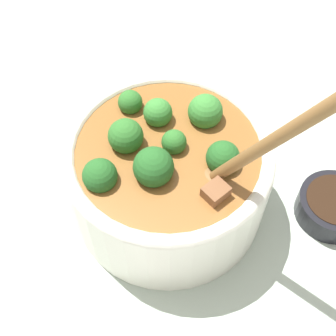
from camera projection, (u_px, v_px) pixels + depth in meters
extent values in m
plane|color=#ADBCAD|center=(168.00, 202.00, 0.56)|extent=(4.00, 4.00, 0.00)
cylinder|color=white|center=(168.00, 178.00, 0.52)|extent=(0.22, 0.22, 0.10)
torus|color=white|center=(168.00, 151.00, 0.48)|extent=(0.22, 0.22, 0.02)
cylinder|color=brown|center=(168.00, 167.00, 0.50)|extent=(0.20, 0.20, 0.06)
sphere|color=#387F33|center=(158.00, 113.00, 0.49)|extent=(0.03, 0.03, 0.03)
cylinder|color=#6B9956|center=(158.00, 126.00, 0.51)|extent=(0.01, 0.01, 0.01)
sphere|color=#235B23|center=(153.00, 167.00, 0.45)|extent=(0.04, 0.04, 0.04)
cylinder|color=#6B9956|center=(154.00, 184.00, 0.48)|extent=(0.01, 0.01, 0.02)
sphere|color=#2D6B28|center=(132.00, 101.00, 0.51)|extent=(0.03, 0.03, 0.03)
cylinder|color=#6B9956|center=(133.00, 113.00, 0.52)|extent=(0.01, 0.01, 0.01)
sphere|color=#387F33|center=(205.00, 111.00, 0.49)|extent=(0.04, 0.04, 0.04)
cylinder|color=#6B9956|center=(204.00, 128.00, 0.52)|extent=(0.01, 0.01, 0.02)
sphere|color=#235B23|center=(223.00, 157.00, 0.46)|extent=(0.03, 0.03, 0.03)
cylinder|color=#6B9956|center=(221.00, 172.00, 0.48)|extent=(0.01, 0.01, 0.02)
sphere|color=#235B23|center=(100.00, 176.00, 0.45)|extent=(0.03, 0.03, 0.03)
cylinder|color=#6B9956|center=(103.00, 190.00, 0.47)|extent=(0.01, 0.01, 0.02)
sphere|color=#2D6B28|center=(126.00, 136.00, 0.47)|extent=(0.04, 0.04, 0.04)
cylinder|color=#6B9956|center=(128.00, 152.00, 0.49)|extent=(0.01, 0.01, 0.02)
sphere|color=#2D6B28|center=(173.00, 140.00, 0.48)|extent=(0.03, 0.03, 0.03)
cylinder|color=#6B9956|center=(172.00, 151.00, 0.49)|extent=(0.01, 0.01, 0.01)
cube|color=brown|center=(216.00, 193.00, 0.44)|extent=(0.02, 0.02, 0.02)
ellipsoid|color=brown|center=(213.00, 178.00, 0.46)|extent=(0.04, 0.03, 0.01)
cylinder|color=brown|center=(268.00, 144.00, 0.38)|extent=(0.10, 0.05, 0.18)
cylinder|color=black|center=(332.00, 206.00, 0.54)|extent=(0.08, 0.08, 0.03)
cylinder|color=black|center=(335.00, 202.00, 0.53)|extent=(0.07, 0.07, 0.01)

